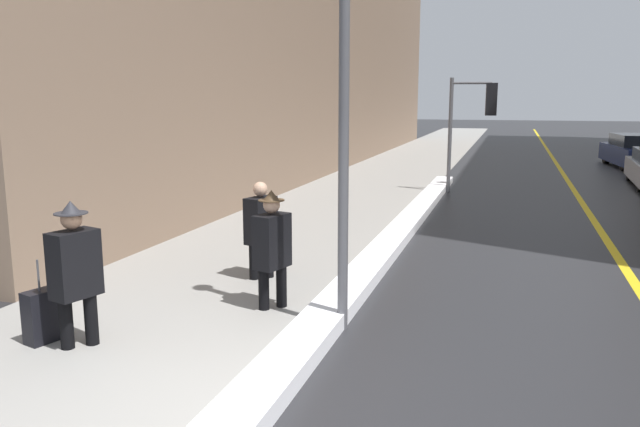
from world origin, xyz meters
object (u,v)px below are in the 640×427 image
traffic_light_near (477,111)px  pedestrian_in_glasses (272,245)px  rolling_suitcase (42,317)px  lamp_post (344,67)px  pedestrian_with_shoulder_bag (261,226)px  parked_car_navy (638,152)px  pedestrian_nearside (75,269)px

traffic_light_near → pedestrian_in_glasses: (-1.83, -11.17, -1.49)m
rolling_suitcase → lamp_post: bearing=131.2°
pedestrian_with_shoulder_bag → rolling_suitcase: 3.38m
pedestrian_in_glasses → lamp_post: bearing=85.1°
traffic_light_near → lamp_post: bearing=-101.1°
pedestrian_in_glasses → traffic_light_near: bearing=-172.9°
traffic_light_near → parked_car_navy: (5.78, 8.86, -1.71)m
lamp_post → traffic_light_near: size_ratio=1.55×
lamp_post → rolling_suitcase: 4.31m
traffic_light_near → parked_car_navy: size_ratio=0.68×
lamp_post → pedestrian_nearside: 3.61m
pedestrian_with_shoulder_bag → pedestrian_in_glasses: bearing=44.3°
pedestrian_in_glasses → pedestrian_with_shoulder_bag: size_ratio=1.05×
pedestrian_nearside → pedestrian_in_glasses: pedestrian_nearside is taller
lamp_post → traffic_light_near: bearing=86.1°
traffic_light_near → pedestrian_in_glasses: 11.42m
traffic_light_near → pedestrian_with_shoulder_bag: (-2.49, -9.94, -1.52)m
pedestrian_nearside → pedestrian_with_shoulder_bag: pedestrian_nearside is taller
pedestrian_in_glasses → rolling_suitcase: (-2.01, -1.81, -0.54)m
traffic_light_near → parked_car_navy: 10.71m
parked_car_navy → pedestrian_in_glasses: bearing=154.0°
pedestrian_in_glasses → rolling_suitcase: pedestrian_in_glasses is taller
pedestrian_in_glasses → rolling_suitcase: bearing=-31.6°
lamp_post → pedestrian_with_shoulder_bag: (-1.69, 1.64, -2.19)m
pedestrian_nearside → pedestrian_in_glasses: 2.37m
pedestrian_nearside → parked_car_navy: pedestrian_nearside is taller
lamp_post → pedestrian_nearside: size_ratio=3.11×
pedestrian_nearside → pedestrian_with_shoulder_bag: bearing=-179.9°
rolling_suitcase → traffic_light_near: bearing=180.0°
traffic_light_near → pedestrian_with_shoulder_bag: bearing=-111.2°
lamp_post → traffic_light_near: (0.80, 11.58, -0.67)m
pedestrian_nearside → parked_car_navy: (9.15, 21.83, -0.26)m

